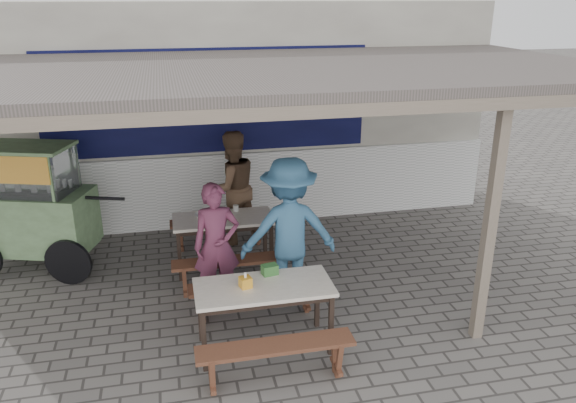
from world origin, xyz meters
The scene contains 17 objects.
ground centered at (0.00, 0.00, 0.00)m, with size 60.00×60.00×0.00m, color #65605B.
back_wall centered at (0.00, 3.58, 1.72)m, with size 9.00×1.28×3.50m.
warung_roof centered at (0.02, 0.90, 2.71)m, with size 9.00×4.21×2.81m.
table_left centered at (-0.20, 1.38, 0.67)m, with size 1.36×0.65×0.75m.
bench_left_street centered at (-0.21, 0.69, 0.34)m, with size 1.45×0.29×0.45m.
bench_left_wall centered at (-0.20, 2.07, 0.34)m, with size 1.45×0.29×0.45m.
table_right centered at (0.01, -0.60, 0.67)m, with size 1.44×0.67×0.75m.
bench_right_street centered at (0.01, -1.22, 0.34)m, with size 1.54×0.28×0.45m.
bench_right_wall centered at (0.01, 0.02, 0.34)m, with size 1.54×0.28×0.45m.
vendor_cart centered at (-2.72, 1.93, 0.95)m, with size 2.25×1.33×1.76m.
patron_street_side centered at (-0.38, 0.47, 0.77)m, with size 0.56×0.37×1.54m, color #6C2F4A.
patron_wall_side centered at (0.03, 2.27, 0.87)m, with size 0.84×0.66×1.74m, color brown.
patron_right_table centered at (0.49, 0.38, 0.91)m, with size 1.18×0.68×1.83m, color #37688F.
tissue_box centered at (-0.18, -0.59, 0.81)m, with size 0.11×0.11×0.11m, color orange.
donation_box centered at (0.11, -0.37, 0.81)m, with size 0.17×0.11×0.11m, color #32682E.
condiment_jar centered at (0.00, 1.60, 0.79)m, with size 0.07×0.07×0.08m, color silver.
condiment_bowl centered at (-0.49, 1.49, 0.77)m, with size 0.17×0.17×0.04m, color white.
Camera 1 is at (-0.86, -5.70, 3.60)m, focal length 35.00 mm.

